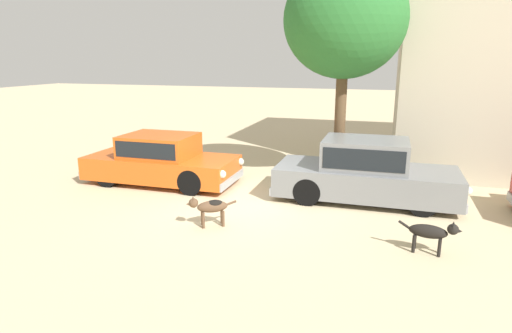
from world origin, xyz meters
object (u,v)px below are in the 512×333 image
Objects in this scene: parked_sedan_second at (365,171)px; parked_sedan_nearest at (161,159)px; stray_dog_tan at (432,232)px; stray_dog_spotted at (210,206)px; acacia_tree_left at (345,20)px.

parked_sedan_nearest is at bearing -179.16° from parked_sedan_second.
parked_sedan_nearest is at bearing 166.82° from stray_dog_tan.
parked_sedan_second is 4.74× the size of stray_dog_spotted.
acacia_tree_left is (-0.79, 1.22, 3.57)m from parked_sedan_second.
parked_sedan_nearest is at bearing -76.08° from stray_dog_spotted.
acacia_tree_left reaches higher than parked_sedan_nearest.
acacia_tree_left is at bearing 122.86° from parked_sedan_second.
parked_sedan_nearest is 3.63m from stray_dog_spotted.
stray_dog_tan is (4.26, -0.05, -0.02)m from stray_dog_spotted.
parked_sedan_nearest is 0.73× the size of acacia_tree_left.
parked_sedan_second is at bearing -56.92° from acacia_tree_left.
parked_sedan_second is 3.05m from stray_dog_tan.
stray_dog_tan is at bearing -64.43° from parked_sedan_second.
stray_dog_tan is at bearing -21.00° from parked_sedan_nearest.
stray_dog_spotted is at bearing -172.75° from stray_dog_tan.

